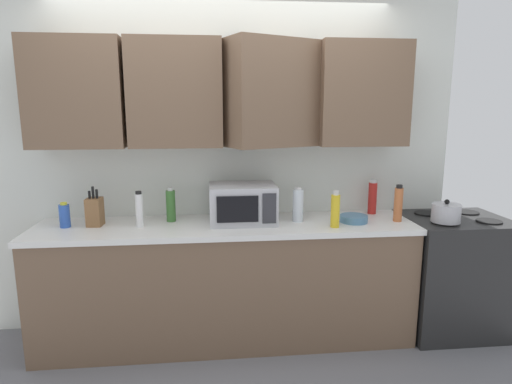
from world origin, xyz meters
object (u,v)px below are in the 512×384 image
at_px(kettle, 446,213).
at_px(bottle_green_oil, 171,206).
at_px(bottle_spice_jar, 398,204).
at_px(knife_block, 95,211).
at_px(bottle_clear_tall, 298,205).
at_px(bottle_yellow_mustard, 335,210).
at_px(bottle_white_jar, 139,210).
at_px(bottle_red_sauce, 372,197).
at_px(microwave, 243,203).
at_px(bottle_blue_cleaner, 65,216).
at_px(bowl_ceramic_small, 354,219).
at_px(stove_range, 451,273).

height_order(kettle, bottle_green_oil, bottle_green_oil).
xyz_separation_m(kettle, bottle_spice_jar, (-0.32, 0.10, 0.05)).
xyz_separation_m(knife_block, bottle_clear_tall, (1.46, -0.03, 0.02)).
relative_size(bottle_yellow_mustard, bottle_green_oil, 1.03).
bearing_deg(bottle_white_jar, bottle_clear_tall, 1.46).
xyz_separation_m(knife_block, bottle_red_sauce, (2.10, 0.14, 0.03)).
xyz_separation_m(microwave, bottle_clear_tall, (0.41, -0.02, -0.02)).
distance_m(bottle_clear_tall, bottle_blue_cleaner, 1.66).
distance_m(knife_block, bowl_ceramic_small, 1.87).
xyz_separation_m(bottle_red_sauce, bottle_yellow_mustard, (-0.41, -0.36, -0.01)).
height_order(bottle_red_sauce, bottle_blue_cleaner, bottle_red_sauce).
xyz_separation_m(stove_range, bottle_spice_jar, (-0.49, -0.04, 0.58)).
relative_size(microwave, knife_block, 1.68).
distance_m(knife_block, bottle_white_jar, 0.33).
bearing_deg(bottle_blue_cleaner, bowl_ceramic_small, -2.08).
relative_size(stove_range, kettle, 4.49).
xyz_separation_m(stove_range, bottle_yellow_mustard, (-1.00, -0.15, 0.57)).
xyz_separation_m(knife_block, bottle_yellow_mustard, (1.69, -0.22, 0.02)).
distance_m(microwave, knife_block, 1.05).
bearing_deg(bottle_blue_cleaner, kettle, -3.85).
xyz_separation_m(bottle_clear_tall, bowl_ceramic_small, (0.41, -0.06, -0.10)).
bearing_deg(bottle_blue_cleaner, microwave, 0.59).
height_order(microwave, knife_block, knife_block).
bearing_deg(bottle_white_jar, bowl_ceramic_small, -1.28).
xyz_separation_m(bottle_red_sauce, bottle_clear_tall, (-0.63, -0.18, -0.01)).
relative_size(bottle_yellow_mustard, bottle_clear_tall, 1.02).
relative_size(microwave, bottle_white_jar, 1.87).
bearing_deg(microwave, stove_range, -1.97).
bearing_deg(bottle_green_oil, kettle, -7.79).
xyz_separation_m(knife_block, bowl_ceramic_small, (1.87, -0.10, -0.08)).
bearing_deg(bottle_green_oil, bottle_yellow_mustard, -13.74).
distance_m(stove_range, bottle_blue_cleaner, 2.94).
relative_size(bottle_clear_tall, bottle_blue_cleaner, 1.43).
relative_size(bottle_yellow_mustard, bottle_spice_jar, 0.95).
xyz_separation_m(microwave, bottle_spice_jar, (1.14, -0.10, -0.01)).
xyz_separation_m(bottle_blue_cleaner, bottle_white_jar, (0.52, -0.04, 0.04)).
xyz_separation_m(bottle_yellow_mustard, bowl_ceramic_small, (0.18, 0.12, -0.10)).
height_order(bottle_spice_jar, bottle_blue_cleaner, bottle_spice_jar).
bearing_deg(bottle_red_sauce, bowl_ceramic_small, -133.64).
bearing_deg(bottle_white_jar, bottle_spice_jar, -1.39).
height_order(knife_block, bowl_ceramic_small, knife_block).
distance_m(microwave, bottle_green_oil, 0.53).
distance_m(bottle_yellow_mustard, bottle_green_oil, 1.20).
bearing_deg(bottle_clear_tall, bottle_green_oil, 173.84).
xyz_separation_m(stove_range, bottle_blue_cleaner, (-2.89, 0.04, 0.53)).
relative_size(kettle, knife_block, 0.71).
xyz_separation_m(bottle_clear_tall, bottle_white_jar, (-1.14, -0.03, 0.00)).
distance_m(knife_block, bottle_blue_cleaner, 0.20).
distance_m(kettle, bottle_yellow_mustard, 0.83).
bearing_deg(kettle, stove_range, 39.47).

